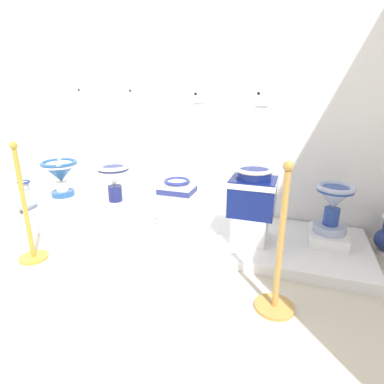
{
  "coord_description": "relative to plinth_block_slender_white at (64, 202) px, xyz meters",
  "views": [
    {
      "loc": [
        3.17,
        -0.71,
        1.42
      ],
      "look_at": [
        2.25,
        1.99,
        0.46
      ],
      "focal_mm": 28.99,
      "sensor_mm": 36.0,
      "label": 1
    }
  ],
  "objects": [
    {
      "name": "antique_toilet_leftmost",
      "position": [
        2.13,
        -0.04,
        0.38
      ],
      "size": [
        0.4,
        0.35,
        0.43
      ],
      "color": "navy",
      "rests_on": "plinth_block_leftmost"
    },
    {
      "name": "display_platform",
      "position": [
        1.41,
        0.03,
        -0.13
      ],
      "size": [
        3.53,
        1.02,
        0.09
      ],
      "primitive_type": "cube",
      "color": "white",
      "rests_on": "ground_plane"
    },
    {
      "name": "plinth_block_pale_glazed",
      "position": [
        0.69,
        -0.0,
        -0.01
      ],
      "size": [
        0.4,
        0.29,
        0.14
      ],
      "primitive_type": "cube",
      "color": "white",
      "rests_on": "display_platform"
    },
    {
      "name": "plinth_block_tall_cobalt",
      "position": [
        1.42,
        -0.05,
        -0.05
      ],
      "size": [
        0.32,
        0.31,
        0.07
      ],
      "primitive_type": "cube",
      "color": "white",
      "rests_on": "display_platform"
    },
    {
      "name": "info_placard_fourth",
      "position": [
        2.09,
        0.55,
        1.15
      ],
      "size": [
        0.12,
        0.01,
        0.15
      ],
      "color": "white"
    },
    {
      "name": "antique_toilet_slender_white",
      "position": [
        0.0,
        -0.0,
        0.36
      ],
      "size": [
        0.39,
        0.39,
        0.4
      ],
      "color": "#24518C",
      "rests_on": "plinth_block_slender_white"
    },
    {
      "name": "stanchion_post_near_right",
      "position": [
        2.43,
        -0.85,
        0.11
      ],
      "size": [
        0.27,
        0.27,
        1.02
      ],
      "color": "#C39143",
      "rests_on": "ground_plane"
    },
    {
      "name": "ground_plane",
      "position": [
        1.41,
        -1.31,
        -0.19
      ],
      "size": [
        6.23,
        5.32,
        0.02
      ],
      "primitive_type": "cube",
      "color": "beige"
    },
    {
      "name": "plinth_block_leftmost",
      "position": [
        2.13,
        -0.04,
        0.04
      ],
      "size": [
        0.3,
        0.38,
        0.25
      ],
      "primitive_type": "cube",
      "color": "white",
      "rests_on": "display_platform"
    },
    {
      "name": "antique_toilet_squat_floral",
      "position": [
        2.81,
        0.11,
        0.3
      ],
      "size": [
        0.33,
        0.33,
        0.44
      ],
      "color": "#A5B0D0",
      "rests_on": "plinth_block_squat_floral"
    },
    {
      "name": "stanchion_post_near_left",
      "position": [
        0.37,
        -0.86,
        0.15
      ],
      "size": [
        0.24,
        0.24,
        1.03
      ],
      "color": "gold",
      "rests_on": "ground_plane"
    },
    {
      "name": "info_placard_second",
      "position": [
        0.66,
        0.55,
        1.18
      ],
      "size": [
        0.1,
        0.01,
        0.14
      ],
      "color": "white"
    },
    {
      "name": "info_placard_first",
      "position": [
        -0.01,
        0.55,
        1.18
      ],
      "size": [
        0.14,
        0.01,
        0.15
      ],
      "color": "white"
    },
    {
      "name": "plinth_block_slender_white",
      "position": [
        0.0,
        0.0,
        0.0
      ],
      "size": [
        0.39,
        0.38,
        0.17
      ],
      "primitive_type": "cube",
      "color": "white",
      "rests_on": "display_platform"
    },
    {
      "name": "info_placard_third",
      "position": [
        1.44,
        0.55,
        1.15
      ],
      "size": [
        0.12,
        0.01,
        0.11
      ],
      "color": "white"
    },
    {
      "name": "decorative_vase_spare",
      "position": [
        -0.51,
        -0.04,
        -0.01
      ],
      "size": [
        0.27,
        0.27,
        0.4
      ],
      "color": "navy",
      "rests_on": "ground_plane"
    },
    {
      "name": "plinth_block_squat_floral",
      "position": [
        2.81,
        0.11,
        -0.03
      ],
      "size": [
        0.32,
        0.39,
        0.1
      ],
      "primitive_type": "cube",
      "color": "white",
      "rests_on": "display_platform"
    },
    {
      "name": "wall_back",
      "position": [
        1.41,
        0.58,
        1.45
      ],
      "size": [
        4.43,
        0.06,
        3.26
      ],
      "primitive_type": "cube",
      "color": "white",
      "rests_on": "ground_plane"
    },
    {
      "name": "antique_toilet_pale_glazed",
      "position": [
        0.69,
        -0.0,
        0.34
      ],
      "size": [
        0.34,
        0.34,
        0.44
      ],
      "color": "white",
      "rests_on": "plinth_block_pale_glazed"
    },
    {
      "name": "antique_toilet_tall_cobalt",
      "position": [
        1.42,
        -0.05,
        0.21
      ],
      "size": [
        0.33,
        0.25,
        0.43
      ],
      "color": "white",
      "rests_on": "plinth_block_tall_cobalt"
    }
  ]
}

